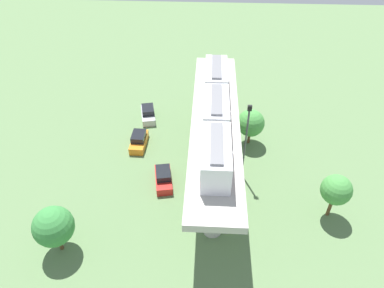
{
  "coord_description": "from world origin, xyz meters",
  "views": [
    {
      "loc": [
        -0.89,
        -31.64,
        30.0
      ],
      "look_at": [
        -2.5,
        -0.98,
        4.36
      ],
      "focal_mm": 33.39,
      "sensor_mm": 36.0,
      "label": 1
    }
  ],
  "objects_px": {
    "parked_car_orange": "(139,141)",
    "tree_far_corner": "(53,227)",
    "parked_car_silver": "(148,114)",
    "parked_car_red": "(163,178)",
    "signal_post": "(246,139)",
    "tree_mid_lot": "(251,123)",
    "train": "(216,112)",
    "tree_near_viaduct": "(336,190)"
  },
  "relations": [
    {
      "from": "parked_car_silver",
      "to": "signal_post",
      "type": "distance_m",
      "value": 17.43
    },
    {
      "from": "tree_mid_lot",
      "to": "signal_post",
      "type": "distance_m",
      "value": 6.66
    },
    {
      "from": "tree_mid_lot",
      "to": "tree_far_corner",
      "type": "xyz_separation_m",
      "value": [
        -19.18,
        -17.17,
        0.24
      ]
    },
    {
      "from": "parked_car_orange",
      "to": "parked_car_red",
      "type": "height_order",
      "value": "same"
    },
    {
      "from": "parked_car_orange",
      "to": "tree_mid_lot",
      "type": "relative_size",
      "value": 0.86
    },
    {
      "from": "train",
      "to": "parked_car_red",
      "type": "relative_size",
      "value": 4.6
    },
    {
      "from": "train",
      "to": "tree_mid_lot",
      "type": "relative_size",
      "value": 4.16
    },
    {
      "from": "train",
      "to": "signal_post",
      "type": "distance_m",
      "value": 4.78
    },
    {
      "from": "parked_car_orange",
      "to": "tree_near_viaduct",
      "type": "bearing_deg",
      "value": -23.6
    },
    {
      "from": "parked_car_red",
      "to": "parked_car_orange",
      "type": "bearing_deg",
      "value": 110.76
    },
    {
      "from": "train",
      "to": "tree_near_viaduct",
      "type": "height_order",
      "value": "train"
    },
    {
      "from": "tree_near_viaduct",
      "to": "train",
      "type": "bearing_deg",
      "value": 154.99
    },
    {
      "from": "parked_car_silver",
      "to": "tree_mid_lot",
      "type": "xyz_separation_m",
      "value": [
        13.96,
        -4.79,
        2.43
      ]
    },
    {
      "from": "train",
      "to": "tree_mid_lot",
      "type": "bearing_deg",
      "value": 52.01
    },
    {
      "from": "parked_car_orange",
      "to": "tree_far_corner",
      "type": "bearing_deg",
      "value": -105.4
    },
    {
      "from": "parked_car_orange",
      "to": "tree_mid_lot",
      "type": "xyz_separation_m",
      "value": [
        14.27,
        1.26,
        2.43
      ]
    },
    {
      "from": "parked_car_silver",
      "to": "signal_post",
      "type": "xyz_separation_m",
      "value": [
        12.73,
        -10.93,
        4.71
      ]
    },
    {
      "from": "tree_near_viaduct",
      "to": "parked_car_red",
      "type": "bearing_deg",
      "value": 168.09
    },
    {
      "from": "parked_car_red",
      "to": "parked_car_silver",
      "type": "height_order",
      "value": "same"
    },
    {
      "from": "parked_car_silver",
      "to": "tree_near_viaduct",
      "type": "distance_m",
      "value": 27.21
    },
    {
      "from": "parked_car_red",
      "to": "train",
      "type": "bearing_deg",
      "value": 8.32
    },
    {
      "from": "parked_car_orange",
      "to": "tree_mid_lot",
      "type": "distance_m",
      "value": 14.53
    },
    {
      "from": "tree_near_viaduct",
      "to": "signal_post",
      "type": "distance_m",
      "value": 10.47
    },
    {
      "from": "parked_car_silver",
      "to": "tree_far_corner",
      "type": "relative_size",
      "value": 0.84
    },
    {
      "from": "parked_car_orange",
      "to": "tree_far_corner",
      "type": "relative_size",
      "value": 0.8
    },
    {
      "from": "train",
      "to": "tree_far_corner",
      "type": "height_order",
      "value": "train"
    },
    {
      "from": "tree_near_viaduct",
      "to": "signal_post",
      "type": "relative_size",
      "value": 0.54
    },
    {
      "from": "parked_car_red",
      "to": "tree_mid_lot",
      "type": "bearing_deg",
      "value": 26.97
    },
    {
      "from": "train",
      "to": "parked_car_red",
      "type": "height_order",
      "value": "train"
    },
    {
      "from": "parked_car_orange",
      "to": "signal_post",
      "type": "xyz_separation_m",
      "value": [
        13.04,
        -4.87,
        4.71
      ]
    },
    {
      "from": "parked_car_orange",
      "to": "parked_car_silver",
      "type": "bearing_deg",
      "value": 88.86
    },
    {
      "from": "train",
      "to": "tree_far_corner",
      "type": "relative_size",
      "value": 3.86
    },
    {
      "from": "parked_car_red",
      "to": "tree_near_viaduct",
      "type": "relative_size",
      "value": 0.83
    },
    {
      "from": "parked_car_red",
      "to": "tree_mid_lot",
      "type": "relative_size",
      "value": 0.9
    },
    {
      "from": "parked_car_red",
      "to": "parked_car_silver",
      "type": "relative_size",
      "value": 0.99
    },
    {
      "from": "parked_car_silver",
      "to": "tree_mid_lot",
      "type": "height_order",
      "value": "tree_mid_lot"
    },
    {
      "from": "tree_near_viaduct",
      "to": "tree_far_corner",
      "type": "relative_size",
      "value": 1.01
    },
    {
      "from": "parked_car_silver",
      "to": "parked_car_orange",
      "type": "bearing_deg",
      "value": -105.2
    },
    {
      "from": "train",
      "to": "tree_far_corner",
      "type": "bearing_deg",
      "value": -142.3
    },
    {
      "from": "parked_car_red",
      "to": "signal_post",
      "type": "distance_m",
      "value": 10.38
    },
    {
      "from": "parked_car_red",
      "to": "tree_mid_lot",
      "type": "distance_m",
      "value": 13.18
    },
    {
      "from": "parked_car_red",
      "to": "signal_post",
      "type": "bearing_deg",
      "value": 0.34
    }
  ]
}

